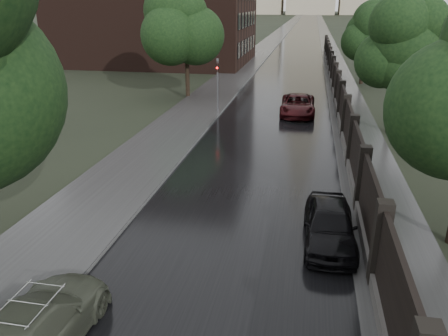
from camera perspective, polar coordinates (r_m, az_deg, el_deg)
road at (r=196.67m, az=10.85°, el=18.29°), size 8.00×420.00×0.02m
sidewalk_left at (r=196.83m, az=9.02°, el=18.42°), size 4.00×420.00×0.16m
verge_right at (r=196.68m, az=12.53°, el=18.18°), size 3.00×420.00×0.08m
fence_right at (r=39.19m, az=14.42°, el=10.24°), size 0.45×75.72×2.70m
tree_left_far at (r=38.01m, az=-4.97°, el=16.93°), size 4.25×4.25×7.39m
tree_right_b at (r=29.12m, az=21.89°, el=13.79°), size 4.08×4.08×7.01m
tree_right_c at (r=46.88m, az=18.10°, el=16.42°), size 4.08×4.08×7.01m
traffic_light at (r=32.63m, az=-0.84°, el=11.33°), size 0.16×0.32×4.00m
volga_sedan at (r=11.66m, az=-23.63°, el=-18.80°), size 2.01×4.93×1.43m
car_right_near at (r=15.44m, az=13.63°, el=-7.15°), size 1.79×4.29×1.45m
car_right_far at (r=32.78m, az=9.61°, el=8.12°), size 2.52×5.33×1.47m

